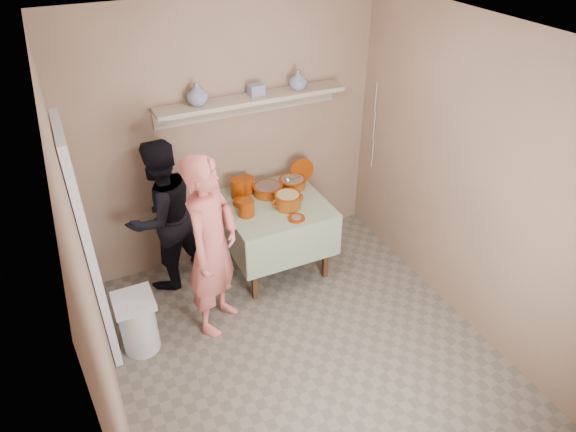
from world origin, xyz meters
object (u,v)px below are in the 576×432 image
cazuela_rice (288,200)px  person_helper (162,216)px  person_cook (212,247)px  serving_table (274,213)px  trash_bin (138,323)px

cazuela_rice → person_helper: bearing=162.3°
person_cook → serving_table: size_ratio=1.72×
trash_bin → serving_table: bearing=20.4°
serving_table → trash_bin: 1.63m
person_cook → trash_bin: 0.89m
person_helper → cazuela_rice: bearing=137.5°
serving_table → cazuela_rice: size_ratio=2.95×
serving_table → cazuela_rice: bearing=-57.6°
serving_table → cazuela_rice: cazuela_rice is taller
person_helper → trash_bin: 1.02m
person_helper → cazuela_rice: (1.12, -0.36, 0.09)m
person_cook → cazuela_rice: 0.96m
cazuela_rice → serving_table: bearing=122.4°
person_cook → trash_bin: (-0.70, -0.03, -0.55)m
person_cook → trash_bin: person_cook is taller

